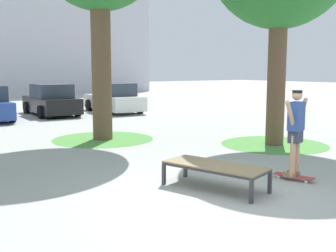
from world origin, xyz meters
TOP-DOWN VIEW (x-y plane):
  - ground_plane at (0.00, 0.00)m, footprint 120.00×120.00m
  - skate_box at (0.17, 0.48)m, footprint 1.27×2.04m
  - skateboard at (1.86, 0.04)m, footprint 0.41×0.82m
  - skater at (1.86, 0.04)m, footprint 0.98×0.38m
  - grass_patch_near_right at (4.62, 2.91)m, footprint 3.08×3.08m
  - grass_patch_mid_back at (0.92, 6.65)m, footprint 3.16×3.16m
  - car_black at (2.00, 14.46)m, footprint 2.05×4.26m
  - car_white at (5.14, 13.99)m, footprint 2.11×4.29m

SIDE VIEW (x-z plane):
  - ground_plane at x=0.00m, z-range 0.00..0.00m
  - grass_patch_near_right at x=4.62m, z-range 0.00..0.01m
  - grass_patch_mid_back at x=0.92m, z-range 0.00..0.01m
  - skateboard at x=1.86m, z-range 0.03..0.12m
  - skate_box at x=0.17m, z-range 0.18..0.64m
  - car_black at x=2.00m, z-range -0.06..1.44m
  - car_white at x=5.14m, z-range -0.06..1.44m
  - skater at x=1.86m, z-range 0.22..1.92m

